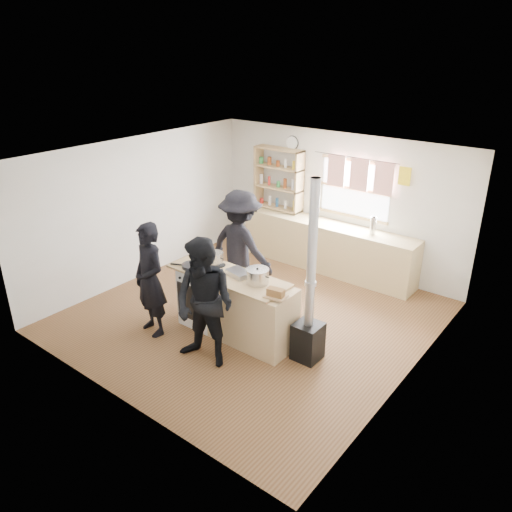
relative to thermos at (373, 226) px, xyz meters
name	(u,v)px	position (x,y,z in m)	size (l,w,h in m)	color
ground	(252,316)	(-0.87, -2.22, -1.06)	(5.00, 5.00, 0.01)	brown
back_counter	(326,247)	(-0.87, 0.00, -0.61)	(3.40, 0.55, 0.90)	tan
shelving_unit	(278,179)	(-2.07, 0.12, 0.46)	(1.00, 0.28, 1.20)	tan
thermos	(373,226)	(0.00, 0.00, 0.00)	(0.10, 0.10, 0.31)	silver
cooking_island	(236,306)	(-0.73, -2.77, -0.59)	(1.97, 0.64, 0.93)	white
skillet_greens	(193,265)	(-1.43, -2.90, -0.10)	(0.42, 0.42, 0.05)	black
roast_tray	(238,273)	(-0.73, -2.70, -0.09)	(0.38, 0.29, 0.07)	silver
stockpot_stove	(215,258)	(-1.26, -2.60, -0.04)	(0.25, 0.25, 0.20)	#B1B1B4
stockpot_counter	(258,276)	(-0.37, -2.72, -0.02)	(0.31, 0.31, 0.23)	#B4B4B7
bread_board	(276,294)	(0.06, -2.90, -0.07)	(0.31, 0.24, 0.12)	tan
flue_heater	(309,316)	(0.40, -2.63, -0.41)	(0.35, 0.35, 2.50)	black
person_near_left	(150,280)	(-1.74, -3.45, -0.21)	(0.61, 0.40, 1.69)	black
person_near_right	(205,304)	(-0.61, -3.52, -0.18)	(0.85, 0.66, 1.75)	black
person_far	(241,247)	(-1.39, -1.85, -0.13)	(1.19, 0.69, 1.85)	black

